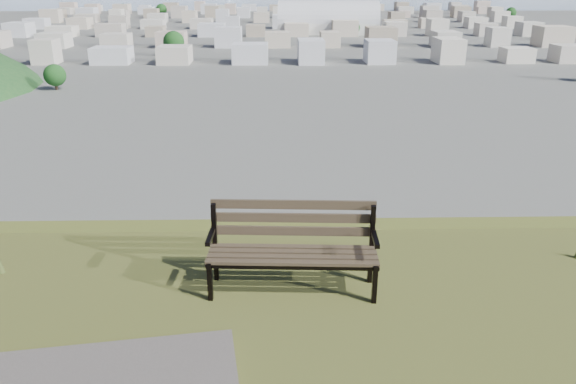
{
  "coord_description": "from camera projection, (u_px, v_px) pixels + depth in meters",
  "views": [
    {
      "loc": [
        -0.97,
        -2.33,
        27.92
      ],
      "look_at": [
        -0.82,
        4.56,
        25.3
      ],
      "focal_mm": 35.0,
      "sensor_mm": 36.0,
      "label": 1
    }
  ],
  "objects": [
    {
      "name": "city_blocks",
      "position": [
        277.0,
        18.0,
        379.47
      ],
      "size": [
        395.0,
        361.0,
        7.0
      ],
      "color": "beige",
      "rests_on": "ground"
    },
    {
      "name": "city_trees",
      "position": [
        229.0,
        24.0,
        307.96
      ],
      "size": [
        406.52,
        387.2,
        9.98
      ],
      "color": "black",
      "rests_on": "ground"
    },
    {
      "name": "park_bench",
      "position": [
        293.0,
        243.0,
        5.53
      ],
      "size": [
        1.68,
        0.61,
        0.86
      ],
      "rotation": [
        0.0,
        0.0,
        -0.05
      ],
      "color": "#433727",
      "rests_on": "hilltop_mesa"
    },
    {
      "name": "arena",
      "position": [
        328.0,
        23.0,
        304.71
      ],
      "size": [
        55.12,
        26.02,
        22.72
      ],
      "rotation": [
        0.0,
        0.0,
        -0.06
      ],
      "color": "silver",
      "rests_on": "ground"
    }
  ]
}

